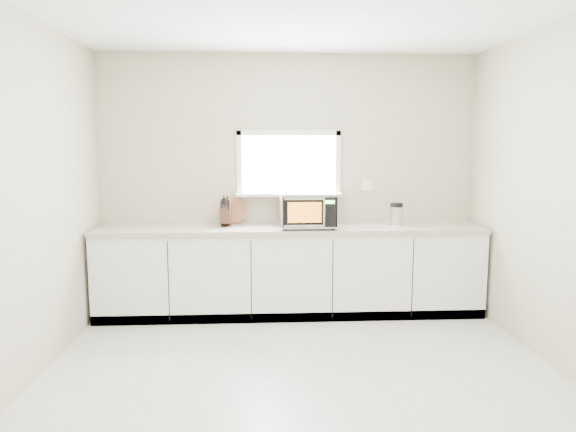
{
  "coord_description": "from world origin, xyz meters",
  "views": [
    {
      "loc": [
        -0.31,
        -3.49,
        1.72
      ],
      "look_at": [
        -0.03,
        1.55,
        1.05
      ],
      "focal_mm": 32.0,
      "sensor_mm": 36.0,
      "label": 1
    }
  ],
  "objects": [
    {
      "name": "knife_block",
      "position": [
        -0.66,
        1.76,
        1.06
      ],
      "size": [
        0.11,
        0.22,
        0.32
      ],
      "rotation": [
        0.0,
        0.0,
        -0.04
      ],
      "color": "#412517",
      "rests_on": "countertop"
    },
    {
      "name": "cabinets",
      "position": [
        0.0,
        1.7,
        0.44
      ],
      "size": [
        3.92,
        0.6,
        0.88
      ],
      "primitive_type": "cube",
      "color": "white",
      "rests_on": "ground"
    },
    {
      "name": "cutting_board",
      "position": [
        -0.6,
        1.94,
        1.06
      ],
      "size": [
        0.29,
        0.07,
        0.29
      ],
      "primitive_type": "cylinder",
      "rotation": [
        1.4,
        0.0,
        0.0
      ],
      "color": "#A16A3E",
      "rests_on": "countertop"
    },
    {
      "name": "microwave",
      "position": [
        0.17,
        1.61,
        1.11
      ],
      "size": [
        0.56,
        0.46,
        0.36
      ],
      "rotation": [
        0.0,
        0.0,
        0.01
      ],
      "color": "black",
      "rests_on": "countertop"
    },
    {
      "name": "ground",
      "position": [
        0.0,
        0.0,
        0.0
      ],
      "size": [
        4.0,
        4.0,
        0.0
      ],
      "primitive_type": "plane",
      "color": "beige",
      "rests_on": "ground"
    },
    {
      "name": "back_wall",
      "position": [
        0.0,
        2.0,
        1.36
      ],
      "size": [
        4.0,
        0.17,
        2.7
      ],
      "color": "#BDB496",
      "rests_on": "ground"
    },
    {
      "name": "coffee_grinder",
      "position": [
        1.1,
        1.72,
        1.04
      ],
      "size": [
        0.14,
        0.14,
        0.24
      ],
      "rotation": [
        0.0,
        0.0,
        0.07
      ],
      "color": "#B8BAC0",
      "rests_on": "countertop"
    },
    {
      "name": "countertop",
      "position": [
        0.0,
        1.69,
        0.9
      ],
      "size": [
        3.92,
        0.64,
        0.04
      ],
      "primitive_type": "cube",
      "color": "#BFAF9E",
      "rests_on": "cabinets"
    }
  ]
}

